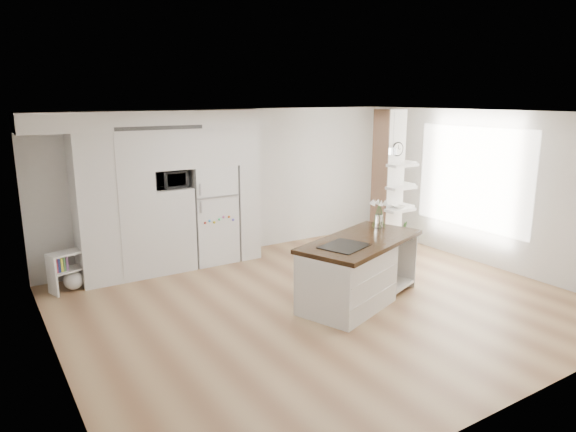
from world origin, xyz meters
The scene contains 14 objects.
floor centered at (0.00, 0.00, 0.00)m, with size 7.00×6.00×0.01m, color tan.
room centered at (0.00, 0.00, 1.86)m, with size 7.04×6.04×2.72m.
cabinet_wall centered at (-1.45, 2.67, 1.51)m, with size 4.00×0.71×2.70m.
refrigerator centered at (-0.53, 2.68, 0.88)m, with size 0.78×0.69×1.75m.
column centered at (2.38, 1.13, 1.35)m, with size 0.69×0.90×2.70m.
window centered at (3.48, 0.30, 1.50)m, with size 2.40×2.40×0.00m, color white.
pendant_light centered at (1.70, 0.15, 2.12)m, with size 0.12×0.12×0.10m, color white.
kitchen_island centered at (0.31, -0.25, 0.48)m, with size 2.27×1.63×1.50m.
bookshelf centered at (-2.98, 2.51, 0.28)m, with size 0.59×0.44×0.62m.
floor_plant_a centered at (3.00, 1.50, 0.26)m, with size 0.28×0.23×0.52m, color #346829.
floor_plant_b centered at (3.00, 1.96, 0.23)m, with size 0.26×0.26×0.47m, color #346829.
microwave centered at (-1.27, 2.62, 1.57)m, with size 0.54×0.37×0.30m, color #2D2D2D.
shelf_plant centered at (2.63, 1.30, 1.52)m, with size 0.27×0.23×0.30m, color #346829.
decor_bowl centered at (2.30, 0.90, 1.00)m, with size 0.22×0.22×0.05m, color white.
Camera 1 is at (-4.13, -5.58, 2.91)m, focal length 32.00 mm.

